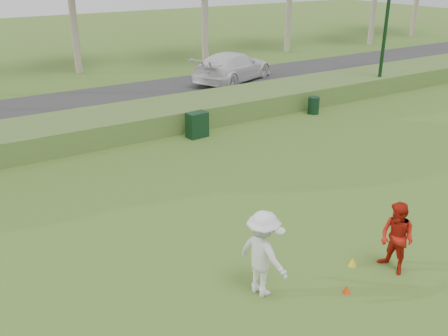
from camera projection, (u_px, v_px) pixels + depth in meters
ground at (318, 280)px, 11.21m from camera, size 120.00×120.00×0.00m
reed_strip at (121, 123)px, 20.43m from camera, size 80.00×3.00×0.90m
park_road at (85, 104)px, 24.51m from camera, size 80.00×6.00×0.06m
player_white at (263, 254)px, 10.43m from camera, size 1.02×1.38×1.94m
player_red at (397, 238)px, 11.23m from camera, size 0.65×0.83×1.71m
cone_orange at (347, 289)px, 10.74m from camera, size 0.18×0.18×0.19m
cone_yellow at (353, 262)px, 11.69m from camera, size 0.19×0.19×0.21m
utility_cabinet at (197, 125)px, 19.96m from camera, size 0.86×0.58×1.02m
trash_bin at (314, 105)px, 23.03m from camera, size 0.69×0.69×0.79m
car_right at (233, 67)px, 28.69m from camera, size 6.20×4.46×1.67m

